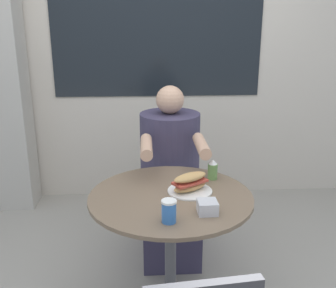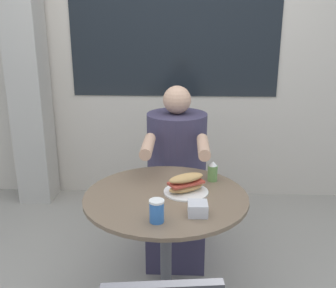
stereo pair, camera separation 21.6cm
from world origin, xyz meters
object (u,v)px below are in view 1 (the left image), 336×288
object	(u,v)px
cafe_table	(171,228)
sandwich_on_plate	(190,184)
seated_diner	(170,186)
diner_chair	(167,165)
condiment_bottle	(213,170)
drink_cup	(169,211)

from	to	relation	value
cafe_table	sandwich_on_plate	size ratio (longest dim) A/B	3.62
cafe_table	seated_diner	xyz separation A→B (m)	(0.04, 0.63, -0.04)
cafe_table	diner_chair	world-z (taller)	diner_chair
seated_diner	sandwich_on_plate	bearing A→B (deg)	96.00
condiment_bottle	seated_diner	bearing A→B (deg)	116.33
diner_chair	seated_diner	xyz separation A→B (m)	(0.00, -0.35, -0.02)
diner_chair	condiment_bottle	size ratio (longest dim) A/B	7.67
cafe_table	condiment_bottle	xyz separation A→B (m)	(0.25, 0.20, 0.24)
sandwich_on_plate	drink_cup	bearing A→B (deg)	-112.05
diner_chair	sandwich_on_plate	world-z (taller)	diner_chair
cafe_table	diner_chair	bearing A→B (deg)	87.80
seated_diner	drink_cup	distance (m)	0.95
sandwich_on_plate	drink_cup	xyz separation A→B (m)	(-0.13, -0.32, 0.01)
drink_cup	cafe_table	bearing A→B (deg)	84.77
diner_chair	sandwich_on_plate	size ratio (longest dim) A/B	3.75
cafe_table	sandwich_on_plate	distance (m)	0.25
seated_diner	condiment_bottle	size ratio (longest dim) A/B	10.41
cafe_table	diner_chair	size ratio (longest dim) A/B	0.96
sandwich_on_plate	diner_chair	bearing A→B (deg)	93.94
cafe_table	seated_diner	world-z (taller)	seated_diner
diner_chair	condiment_bottle	world-z (taller)	diner_chair
cafe_table	seated_diner	size ratio (longest dim) A/B	0.71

